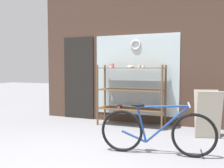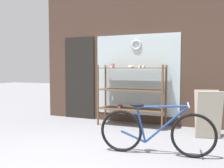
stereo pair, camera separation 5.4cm
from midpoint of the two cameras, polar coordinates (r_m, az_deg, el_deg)
ground_plane at (r=3.67m, az=-11.09°, el=-17.32°), size 30.00×30.00×0.00m
storefront_facade at (r=6.07m, az=3.16°, el=7.64°), size 4.56×0.13×3.57m
display_case at (r=5.66m, az=3.98°, el=-1.19°), size 1.52×0.48×1.41m
bicycle at (r=3.89m, az=9.70°, el=-10.63°), size 1.73×0.46×0.79m
sandwich_board at (r=5.00m, az=20.76°, el=-6.47°), size 0.52×0.48×0.89m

